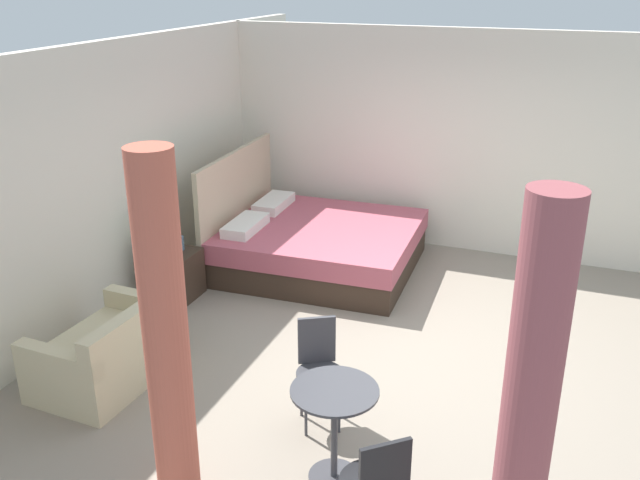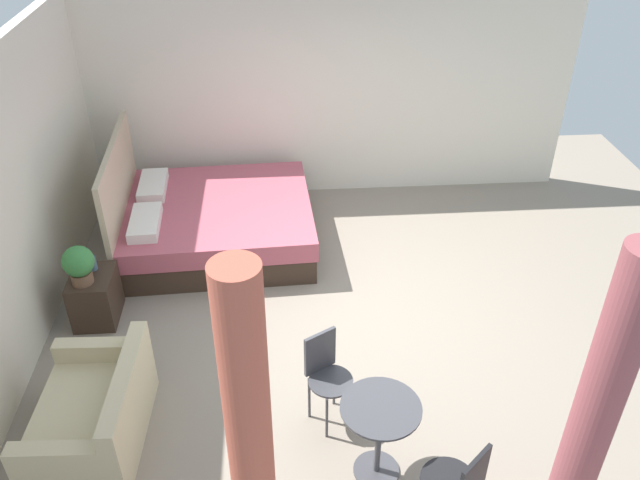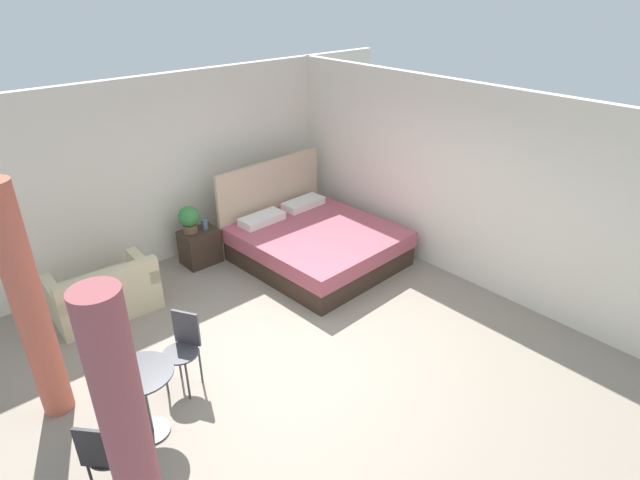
{
  "view_description": "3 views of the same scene",
  "coord_description": "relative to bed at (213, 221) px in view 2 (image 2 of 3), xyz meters",
  "views": [
    {
      "loc": [
        -5.76,
        -1.32,
        3.43
      ],
      "look_at": [
        -0.19,
        0.84,
        1.07
      ],
      "focal_mm": 38.81,
      "sensor_mm": 36.0,
      "label": 1
    },
    {
      "loc": [
        -5.21,
        0.73,
        4.39
      ],
      "look_at": [
        0.15,
        0.33,
        0.84
      ],
      "focal_mm": 35.81,
      "sensor_mm": 36.0,
      "label": 2
    },
    {
      "loc": [
        -3.2,
        -3.79,
        3.99
      ],
      "look_at": [
        0.49,
        0.32,
        1.15
      ],
      "focal_mm": 29.16,
      "sensor_mm": 36.0,
      "label": 3
    }
  ],
  "objects": [
    {
      "name": "ground_plane",
      "position": [
        -1.47,
        -1.55,
        -0.32
      ],
      "size": [
        8.58,
        9.39,
        0.02
      ],
      "primitive_type": "cube",
      "color": "gray"
    },
    {
      "name": "wall_back",
      "position": [
        -1.47,
        1.65,
        1.07
      ],
      "size": [
        8.58,
        0.12,
        2.77
      ],
      "primitive_type": "cube",
      "color": "silver",
      "rests_on": "ground"
    },
    {
      "name": "wall_right",
      "position": [
        1.32,
        -1.55,
        1.07
      ],
      "size": [
        0.12,
        6.39,
        2.77
      ],
      "primitive_type": "cube",
      "color": "silver",
      "rests_on": "ground"
    },
    {
      "name": "bed",
      "position": [
        0.0,
        0.0,
        0.0
      ],
      "size": [
        2.13,
        2.32,
        1.37
      ],
      "color": "#38281E",
      "rests_on": "ground"
    },
    {
      "name": "couch",
      "position": [
        -2.96,
        0.77,
        -0.04
      ],
      "size": [
        1.29,
        0.88,
        0.75
      ],
      "color": "beige",
      "rests_on": "ground"
    },
    {
      "name": "nightstand",
      "position": [
        -1.35,
        1.12,
        -0.04
      ],
      "size": [
        0.54,
        0.43,
        0.53
      ],
      "color": "#38281E",
      "rests_on": "ground"
    },
    {
      "name": "potted_plant",
      "position": [
        -1.45,
        1.16,
        0.45
      ],
      "size": [
        0.31,
        0.31,
        0.41
      ],
      "color": "brown",
      "rests_on": "nightstand"
    },
    {
      "name": "vase",
      "position": [
        -1.23,
        1.11,
        0.3
      ],
      "size": [
        0.09,
        0.09,
        0.15
      ],
      "color": "slate",
      "rests_on": "nightstand"
    },
    {
      "name": "balcony_table",
      "position": [
        -3.45,
        -1.51,
        0.21
      ],
      "size": [
        0.62,
        0.62,
        0.75
      ],
      "color": "#3F3F44",
      "rests_on": "ground"
    },
    {
      "name": "cafe_chair_near_window",
      "position": [
        -2.83,
        -1.15,
        0.23
      ],
      "size": [
        0.51,
        0.51,
        0.88
      ],
      "color": "#3F3F44",
      "rests_on": "ground"
    },
    {
      "name": "curtain_left",
      "position": [
        -4.01,
        -2.79,
        0.93
      ],
      "size": [
        0.29,
        0.29,
        2.49
      ],
      "color": "#994C51",
      "rests_on": "ground"
    },
    {
      "name": "curtain_right",
      "position": [
        -4.01,
        -0.57,
        0.93
      ],
      "size": [
        0.29,
        0.29,
        2.49
      ],
      "color": "#C15B47",
      "rests_on": "ground"
    }
  ]
}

